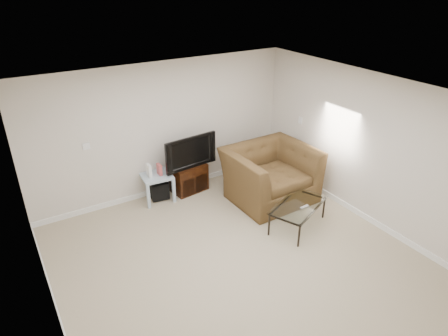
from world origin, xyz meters
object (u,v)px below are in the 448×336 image
side_table (157,187)px  recliner (271,166)px  subwoofer (159,189)px  television (188,151)px  coffee_table (297,215)px  tv_stand (188,178)px

side_table → recliner: size_ratio=0.35×
subwoofer → recliner: bearing=-31.0°
side_table → television: bearing=-2.3°
coffee_table → recliner: bearing=80.1°
subwoofer → coffee_table: 2.62m
tv_stand → recliner: (1.16, -1.05, 0.39)m
television → recliner: recliner is taller
side_table → recliner: 2.14m
television → subwoofer: 0.91m
television → coffee_table: (0.99, -2.02, -0.64)m
television → side_table: (-0.66, 0.03, -0.59)m
subwoofer → coffee_table: (1.61, -2.07, 0.03)m
side_table → recliner: bearing=-30.1°
television → side_table: size_ratio=1.86×
television → subwoofer: (-0.62, 0.05, -0.67)m
recliner → coffee_table: size_ratio=1.43×
tv_stand → subwoofer: size_ratio=2.02×
television → coffee_table: size_ratio=0.94×
television → tv_stand: bearing=91.4°
tv_stand → television: bearing=-90.0°
recliner → subwoofer: bearing=148.2°
subwoofer → coffee_table: size_ratio=0.30×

